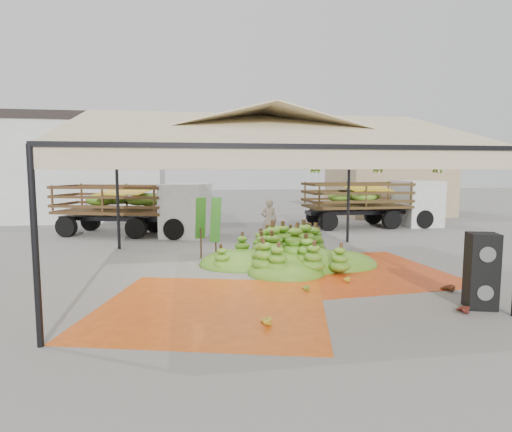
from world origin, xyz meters
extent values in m
plane|color=slate|center=(0.00, 0.00, 0.00)|extent=(90.00, 90.00, 0.00)
cylinder|color=black|center=(-4.00, -4.00, 1.50)|extent=(0.10, 0.10, 3.00)
cylinder|color=black|center=(-4.00, 4.00, 1.50)|extent=(0.10, 0.10, 3.00)
cylinder|color=black|center=(4.00, 4.00, 1.50)|extent=(0.10, 0.10, 3.00)
pyramid|color=beige|center=(0.00, 0.00, 3.50)|extent=(8.00, 8.00, 1.00)
cube|color=black|center=(0.00, 0.00, 3.00)|extent=(8.00, 8.00, 0.08)
cube|color=beige|center=(0.00, 0.00, 2.82)|extent=(8.00, 8.00, 0.36)
cube|color=silver|center=(-10.00, 14.00, 2.50)|extent=(14.00, 6.00, 5.00)
cube|color=black|center=(-10.00, 14.00, 5.20)|extent=(14.30, 6.30, 0.40)
cube|color=tan|center=(10.00, 13.00, 1.80)|extent=(6.00, 5.00, 3.60)
cube|color=navy|center=(10.00, 13.00, 3.85)|extent=(6.30, 5.30, 0.50)
cube|color=#DF5A15|center=(-1.35, -2.56, 0.01)|extent=(5.22, 5.07, 0.01)
cube|color=#DA4414|center=(2.64, -0.23, 0.01)|extent=(4.40, 4.59, 0.01)
ellipsoid|color=#3A7718|center=(1.08, 0.71, 0.55)|extent=(5.30, 4.44, 1.09)
ellipsoid|color=gold|center=(1.82, -1.25, 0.09)|extent=(0.49, 0.45, 0.18)
ellipsoid|color=gold|center=(-0.59, -3.70, 0.11)|extent=(0.49, 0.41, 0.21)
ellipsoid|color=#571E14|center=(3.11, -3.70, 0.10)|extent=(0.55, 0.50, 0.21)
ellipsoid|color=#5B2714|center=(3.70, -2.40, 0.11)|extent=(0.52, 0.44, 0.22)
ellipsoid|color=#467518|center=(0.68, -1.79, 0.09)|extent=(0.43, 0.38, 0.17)
ellipsoid|color=#3A841B|center=(1.07, -1.34, 2.62)|extent=(0.24, 0.24, 0.20)
ellipsoid|color=#3A841B|center=(2.57, -1.34, 2.62)|extent=(0.24, 0.24, 0.20)
ellipsoid|color=#3A841B|center=(4.07, -1.34, 2.62)|extent=(0.24, 0.24, 0.20)
cube|color=black|center=(3.70, -3.48, 0.36)|extent=(0.63, 0.59, 0.72)
cube|color=black|center=(3.70, -3.48, 1.09)|extent=(0.63, 0.59, 0.72)
imported|color=gray|center=(1.16, 4.36, 0.80)|extent=(0.65, 0.50, 1.60)
cube|color=#533A1B|center=(-4.59, 7.36, 0.95)|extent=(4.94, 3.38, 0.11)
cube|color=white|center=(-1.76, 6.43, 1.04)|extent=(2.17, 2.40, 2.08)
cylinder|color=black|center=(-6.42, 7.01, 0.41)|extent=(0.86, 0.51, 0.81)
cylinder|color=black|center=(-5.86, 8.72, 0.41)|extent=(0.86, 0.51, 0.81)
cylinder|color=black|center=(-3.67, 6.11, 0.41)|extent=(0.86, 0.51, 0.81)
cylinder|color=black|center=(-3.11, 7.82, 0.41)|extent=(0.86, 0.51, 0.81)
cylinder|color=black|center=(-2.21, 5.63, 0.41)|extent=(0.86, 0.51, 0.81)
cylinder|color=black|center=(-1.65, 7.34, 0.41)|extent=(0.86, 0.51, 0.81)
ellipsoid|color=#437A19|center=(-4.59, 7.36, 1.40)|extent=(3.94, 2.67, 0.63)
cube|color=gold|center=(-4.16, 7.22, 1.76)|extent=(2.28, 2.27, 0.22)
cube|color=#503C1A|center=(5.93, 7.88, 0.97)|extent=(4.62, 2.16, 0.11)
cube|color=white|center=(8.97, 7.91, 1.06)|extent=(1.67, 2.04, 2.12)
cylinder|color=black|center=(4.29, 6.95, 0.41)|extent=(0.83, 0.28, 0.83)
cylinder|color=black|center=(4.27, 8.79, 0.41)|extent=(0.83, 0.28, 0.83)
cylinder|color=black|center=(7.23, 6.97, 0.41)|extent=(0.83, 0.28, 0.83)
cylinder|color=black|center=(7.22, 8.82, 0.41)|extent=(0.83, 0.28, 0.83)
cylinder|color=black|center=(8.80, 6.99, 0.41)|extent=(0.83, 0.28, 0.83)
cylinder|color=black|center=(8.78, 8.83, 0.41)|extent=(0.83, 0.28, 0.83)
ellipsoid|color=#4B7518|center=(5.93, 7.88, 1.43)|extent=(3.70, 1.69, 0.64)
cube|color=gold|center=(6.40, 7.89, 1.80)|extent=(1.86, 1.85, 0.23)
camera|label=1|loc=(-1.84, -10.60, 2.64)|focal=30.00mm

